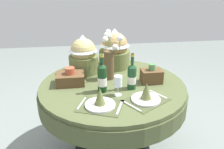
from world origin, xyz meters
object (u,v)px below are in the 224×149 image
at_px(wine_glass_right, 118,82).
at_px(gift_tub_back_left, 83,53).
at_px(woven_basket_side_left, 70,78).
at_px(wine_bottle_left, 132,76).
at_px(gift_tub_back_centre, 114,47).
at_px(place_setting_left, 100,101).
at_px(place_setting_right, 146,95).
at_px(wine_bottle_right, 102,78).
at_px(dining_table, 112,96).
at_px(woven_basket_side_right, 151,76).
at_px(flower_vase, 110,58).

xyz_separation_m(wine_glass_right, gift_tub_back_left, (-0.27, 0.55, 0.08)).
bearing_deg(woven_basket_side_left, wine_bottle_left, -17.51).
bearing_deg(gift_tub_back_centre, place_setting_left, -105.67).
xyz_separation_m(place_setting_right, wine_bottle_left, (-0.07, 0.23, 0.07)).
relative_size(wine_bottle_right, gift_tub_back_centre, 0.80).
relative_size(dining_table, wine_bottle_left, 4.24).
xyz_separation_m(dining_table, wine_bottle_right, (-0.11, -0.14, 0.27)).
bearing_deg(place_setting_left, wine_bottle_left, 41.46).
relative_size(place_setting_left, woven_basket_side_left, 1.59).
relative_size(place_setting_left, wine_bottle_left, 1.25).
bearing_deg(wine_glass_right, place_setting_left, -135.94).
xyz_separation_m(place_setting_left, woven_basket_side_left, (-0.24, 0.45, 0.01)).
bearing_deg(place_setting_right, woven_basket_side_left, 146.66).
bearing_deg(woven_basket_side_right, dining_table, 177.97).
distance_m(place_setting_right, woven_basket_side_right, 0.37).
bearing_deg(woven_basket_side_right, place_setting_right, -112.94).
relative_size(place_setting_left, wine_bottle_right, 1.19).
relative_size(place_setting_left, gift_tub_back_centre, 0.95).
bearing_deg(woven_basket_side_right, place_setting_left, -144.06).
height_order(place_setting_left, wine_bottle_left, wine_bottle_left).
distance_m(gift_tub_back_centre, woven_basket_side_left, 0.63).
xyz_separation_m(gift_tub_back_left, woven_basket_side_left, (-0.13, -0.27, -0.15)).
relative_size(gift_tub_back_left, woven_basket_side_left, 1.56).
height_order(dining_table, wine_bottle_left, wine_bottle_left).
relative_size(place_setting_left, gift_tub_back_left, 1.02).
relative_size(place_setting_right, wine_glass_right, 2.40).
bearing_deg(flower_vase, wine_glass_right, -85.99).
bearing_deg(gift_tub_back_centre, wine_bottle_left, -82.25).
bearing_deg(gift_tub_back_left, wine_glass_right, -63.64).
xyz_separation_m(wine_glass_right, gift_tub_back_centre, (0.07, 0.67, 0.10)).
bearing_deg(wine_bottle_left, woven_basket_side_right, 26.42).
height_order(wine_bottle_left, woven_basket_side_left, wine_bottle_left).
bearing_deg(wine_bottle_right, dining_table, 52.26).
height_order(place_setting_right, wine_glass_right, wine_glass_right).
xyz_separation_m(flower_vase, gift_tub_back_left, (-0.25, 0.19, -0.00)).
xyz_separation_m(place_setting_right, woven_basket_side_right, (0.14, 0.34, 0.02)).
distance_m(wine_bottle_left, woven_basket_side_left, 0.58).
bearing_deg(gift_tub_back_left, wine_bottle_left, -46.82).
bearing_deg(place_setting_left, wine_glass_right, 44.06).
xyz_separation_m(flower_vase, wine_bottle_right, (-0.10, -0.27, -0.08)).
xyz_separation_m(wine_bottle_left, gift_tub_back_left, (-0.41, 0.44, 0.09)).
distance_m(dining_table, wine_bottle_left, 0.33).
bearing_deg(place_setting_right, gift_tub_back_centre, 100.48).
xyz_separation_m(dining_table, woven_basket_side_right, (0.37, -0.01, 0.21)).
bearing_deg(place_setting_right, dining_table, 122.77).
xyz_separation_m(flower_vase, gift_tub_back_centre, (0.09, 0.31, 0.01)).
bearing_deg(flower_vase, dining_table, -85.98).
distance_m(wine_bottle_right, gift_tub_back_centre, 0.62).
relative_size(flower_vase, woven_basket_side_left, 1.81).
relative_size(wine_bottle_left, gift_tub_back_centre, 0.76).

